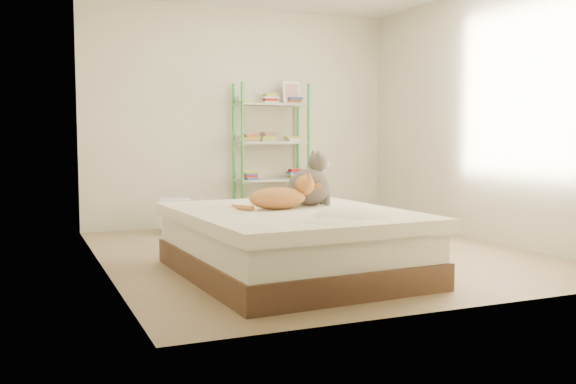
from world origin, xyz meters
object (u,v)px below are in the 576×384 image
bed (291,242)px  grey_cat (309,179)px  shelf_unit (272,154)px  cardboard_box (279,221)px  orange_cat (277,195)px  white_bin (176,216)px

bed → grey_cat: grey_cat is taller
shelf_unit → cardboard_box: bearing=-106.5°
orange_cat → grey_cat: grey_cat is taller
grey_cat → cardboard_box: bearing=-12.3°
orange_cat → cardboard_box: (0.74, 1.78, -0.46)m
shelf_unit → white_bin: 1.42m
grey_cat → shelf_unit: shelf_unit is taller
white_bin → orange_cat: bearing=-83.7°
cardboard_box → white_bin: bearing=-177.0°
bed → orange_cat: (-0.08, 0.09, 0.36)m
cardboard_box → white_bin: (-1.00, 0.57, 0.03)m
orange_cat → grey_cat: bearing=26.2°
orange_cat → cardboard_box: size_ratio=0.88×
grey_cat → white_bin: grey_cat is taller
bed → white_bin: 2.46m
bed → grey_cat: bearing=38.7°
grey_cat → white_bin: (-0.61, 2.20, -0.53)m
bed → shelf_unit: 2.87m
grey_cat → cardboard_box: grey_cat is taller
shelf_unit → grey_cat: bearing=-104.5°
shelf_unit → bed: bearing=-108.5°
grey_cat → white_bin: size_ratio=1.13×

